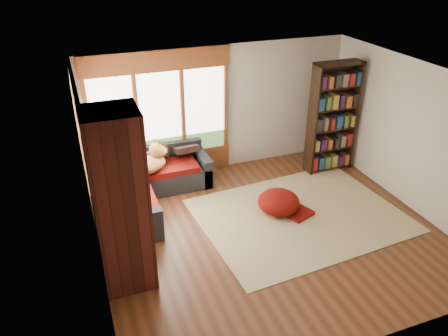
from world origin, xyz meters
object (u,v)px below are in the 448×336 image
object	(u,v)px
bookshelf	(333,118)
dog_tan	(148,159)
pouf	(279,201)
brick_chimney	(120,203)
area_rug	(300,215)
dog_brindle	(117,186)
sectional_sofa	(134,188)

from	to	relation	value
bookshelf	dog_tan	distance (m)	3.78
bookshelf	pouf	size ratio (longest dim) A/B	3.05
brick_chimney	dog_tan	bearing A→B (deg)	70.31
area_rug	dog_brindle	bearing A→B (deg)	163.95
brick_chimney	bookshelf	distance (m)	4.95
sectional_sofa	bookshelf	bearing A→B (deg)	0.61
area_rug	dog_tan	size ratio (longest dim) A/B	3.59
area_rug	pouf	world-z (taller)	pouf
bookshelf	pouf	xyz separation A→B (m)	(-1.73, -1.13, -0.93)
sectional_sofa	dog_tan	bearing A→B (deg)	25.35
sectional_sofa	bookshelf	world-z (taller)	bookshelf
area_rug	brick_chimney	bearing A→B (deg)	-169.71
area_rug	pouf	xyz separation A→B (m)	(-0.31, 0.26, 0.21)
area_rug	bookshelf	distance (m)	2.29
sectional_sofa	brick_chimney	bearing A→B (deg)	-100.40
area_rug	dog_tan	distance (m)	2.95
pouf	dog_tan	world-z (taller)	dog_tan
bookshelf	dog_tan	size ratio (longest dim) A/B	2.36
sectional_sofa	dog_tan	size ratio (longest dim) A/B	2.26
dog_brindle	area_rug	bearing A→B (deg)	-126.88
brick_chimney	dog_tan	xyz separation A→B (m)	(0.79, 2.20, -0.52)
brick_chimney	bookshelf	xyz separation A→B (m)	(4.54, 1.96, -0.15)
pouf	dog_brindle	distance (m)	2.83
sectional_sofa	pouf	world-z (taller)	sectional_sofa
brick_chimney	bookshelf	bearing A→B (deg)	23.31
bookshelf	dog_brindle	xyz separation A→B (m)	(-4.44, -0.52, -0.40)
bookshelf	sectional_sofa	bearing A→B (deg)	178.71
brick_chimney	area_rug	xyz separation A→B (m)	(3.12, 0.57, -1.29)
pouf	dog_tan	size ratio (longest dim) A/B	0.77
area_rug	pouf	distance (m)	0.45
brick_chimney	bookshelf	world-z (taller)	brick_chimney
brick_chimney	area_rug	world-z (taller)	brick_chimney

